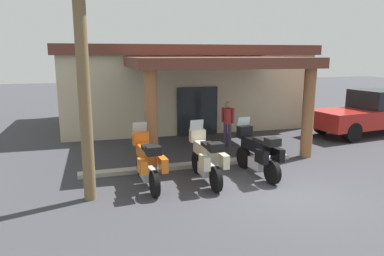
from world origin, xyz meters
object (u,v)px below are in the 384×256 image
(motorcycle_orange, at_px, (147,161))
(pedestrian, at_px, (228,120))
(motorcycle_black, at_px, (258,152))
(pickup_truck_red, at_px, (369,113))
(motel_building, at_px, (180,84))
(motorcycle_cream, at_px, (206,158))

(motorcycle_orange, relative_size, pedestrian, 1.28)
(motorcycle_black, xyz_separation_m, pickup_truck_red, (7.29, 3.56, 0.24))
(motorcycle_black, bearing_deg, motorcycle_orange, 83.87)
(motorcycle_orange, bearing_deg, motorcycle_black, -94.22)
(motel_building, xyz_separation_m, motorcycle_orange, (-3.37, -8.80, -1.30))
(motel_building, distance_m, pedestrian, 5.44)
(motel_building, relative_size, motorcycle_orange, 5.44)
(motorcycle_cream, bearing_deg, motel_building, -11.09)
(motorcycle_cream, height_order, pickup_truck_red, pickup_truck_red)
(motorcycle_black, bearing_deg, motel_building, -5.64)
(motorcycle_cream, distance_m, motorcycle_black, 1.61)
(motorcycle_cream, distance_m, pedestrian, 4.22)
(motorcycle_orange, relative_size, motorcycle_cream, 1.00)
(motorcycle_cream, relative_size, pedestrian, 1.28)
(motorcycle_orange, bearing_deg, motorcycle_cream, -97.99)
(motorcycle_cream, relative_size, motorcycle_black, 1.00)
(motorcycle_orange, relative_size, motorcycle_black, 1.00)
(motorcycle_black, relative_size, pickup_truck_red, 0.41)
(motel_building, distance_m, motorcycle_black, 8.98)
(motorcycle_black, bearing_deg, pickup_truck_red, -68.61)
(motel_building, distance_m, pickup_truck_red, 8.96)
(pedestrian, bearing_deg, motorcycle_black, -141.11)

